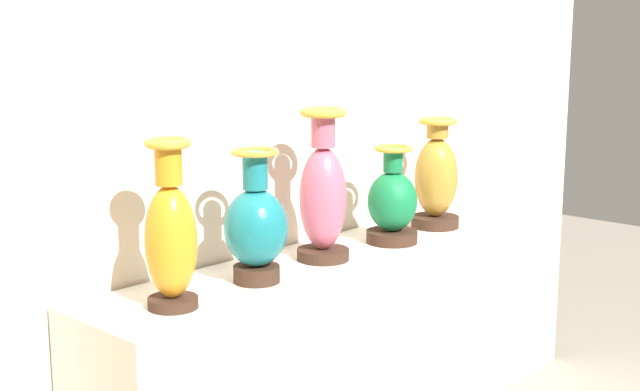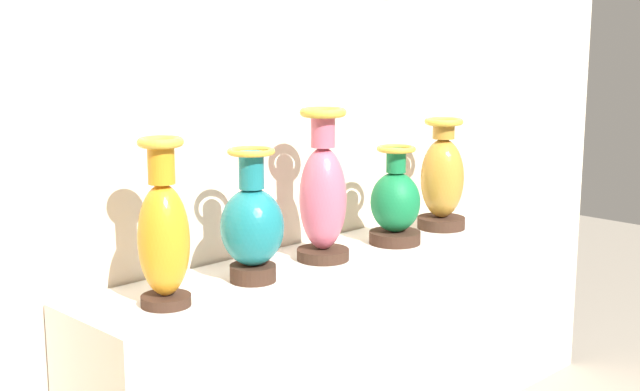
{
  "view_description": "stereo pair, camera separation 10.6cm",
  "coord_description": "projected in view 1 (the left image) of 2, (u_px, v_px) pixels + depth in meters",
  "views": [
    {
      "loc": [
        -1.73,
        -1.59,
        1.52
      ],
      "look_at": [
        0.0,
        0.0,
        1.07
      ],
      "focal_mm": 48.43,
      "sensor_mm": 36.0,
      "label": 1
    },
    {
      "loc": [
        -1.66,
        -1.67,
        1.52
      ],
      "look_at": [
        0.0,
        0.0,
        1.07
      ],
      "focal_mm": 48.43,
      "sensor_mm": 36.0,
      "label": 2
    }
  ],
  "objects": [
    {
      "name": "back_wall",
      "position": [
        261.0,
        96.0,
        2.5
      ],
      "size": [
        3.64,
        0.14,
        2.63
      ],
      "color": "beige",
      "rests_on": "ground_plane"
    },
    {
      "name": "vase_amber",
      "position": [
        171.0,
        236.0,
        1.97
      ],
      "size": [
        0.12,
        0.12,
        0.4
      ],
      "color": "#382319",
      "rests_on": "display_shelf"
    },
    {
      "name": "vase_teal",
      "position": [
        256.0,
        226.0,
        2.18
      ],
      "size": [
        0.16,
        0.16,
        0.34
      ],
      "color": "#382319",
      "rests_on": "display_shelf"
    },
    {
      "name": "vase_rose",
      "position": [
        323.0,
        195.0,
        2.39
      ],
      "size": [
        0.15,
        0.15,
        0.43
      ],
      "color": "#382319",
      "rests_on": "display_shelf"
    },
    {
      "name": "vase_emerald",
      "position": [
        392.0,
        203.0,
        2.6
      ],
      "size": [
        0.16,
        0.16,
        0.3
      ],
      "color": "#382319",
      "rests_on": "display_shelf"
    },
    {
      "name": "vase_ochre",
      "position": [
        436.0,
        179.0,
        2.79
      ],
      "size": [
        0.15,
        0.15,
        0.36
      ],
      "color": "#382319",
      "rests_on": "display_shelf"
    }
  ]
}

